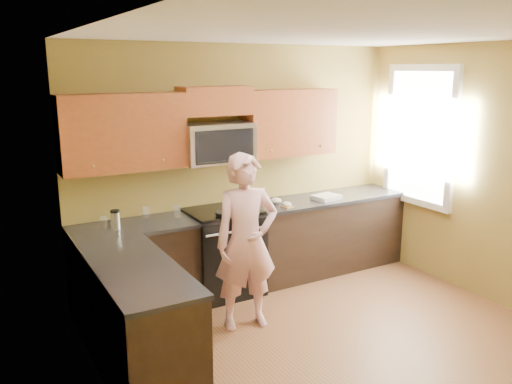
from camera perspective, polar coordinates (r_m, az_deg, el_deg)
floor at (r=4.92m, az=9.97°, el=-16.60°), size 4.00×4.00×0.00m
ceiling at (r=4.28m, az=11.47°, el=16.59°), size 4.00×4.00×0.00m
wall_back at (r=6.03m, az=-1.63°, el=2.93°), size 4.00×0.00×4.00m
wall_left at (r=3.51m, az=-15.33°, el=-5.20°), size 0.00×4.00×4.00m
wall_right at (r=5.88m, az=25.77°, el=1.32°), size 0.00×4.00×4.00m
cabinet_back_run at (r=6.01m, az=-0.23°, el=-6.08°), size 4.00×0.60×0.88m
cabinet_left_run at (r=4.46m, az=-12.77°, el=-13.60°), size 0.60×1.60×0.88m
countertop_back at (r=5.87m, az=-0.18°, el=-1.87°), size 4.00×0.62×0.04m
countertop_left at (r=4.28m, az=-12.96°, el=-8.07°), size 0.62×1.60×0.04m
stove at (r=5.81m, az=-3.57°, el=-6.46°), size 0.76×0.65×0.95m
microwave at (r=5.66m, az=-4.27°, el=3.24°), size 0.76×0.40×0.42m
upper_cab_left at (r=5.36m, az=-14.04°, el=2.30°), size 1.22×0.33×0.75m
upper_cab_right at (r=6.15m, az=3.55°, el=4.05°), size 1.12×0.33×0.75m
upper_cab_over_mw at (r=5.62m, az=-4.54°, el=9.84°), size 0.76×0.33×0.30m
window at (r=6.56m, az=17.34°, el=5.82°), size 0.06×1.06×1.66m
woman at (r=4.95m, az=-1.06°, el=-5.46°), size 0.67×0.50×1.68m
frying_pan at (r=5.41m, az=-3.19°, el=-2.66°), size 0.33×0.46×0.05m
butter_tub at (r=5.78m, az=-1.92°, el=-1.91°), size 0.14×0.14×0.09m
toast_slice at (r=5.87m, az=3.37°, el=-1.62°), size 0.13×0.13×0.01m
napkin_a at (r=5.88m, az=3.34°, el=-1.35°), size 0.12×0.13×0.06m
napkin_b at (r=6.03m, az=2.21°, el=-0.95°), size 0.14×0.15×0.07m
dish_towel at (r=6.27m, az=7.63°, el=-0.56°), size 0.33×0.29×0.05m
travel_mug at (r=5.26m, az=-14.94°, el=-3.92°), size 0.11×0.11×0.19m
glass_a at (r=5.31m, az=-16.23°, el=-3.14°), size 0.09×0.09×0.12m
glass_b at (r=5.57m, az=-11.87°, el=-2.14°), size 0.08×0.08×0.12m
glass_c at (r=5.53m, az=-8.53°, el=-2.10°), size 0.07×0.07×0.12m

